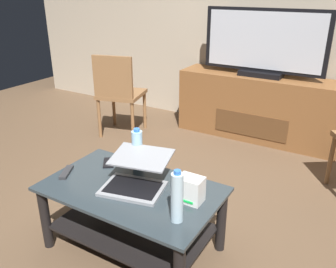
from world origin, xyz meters
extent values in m
plane|color=brown|center=(0.00, 0.00, 0.00)|extent=(7.68, 7.68, 0.00)
cube|color=#2D383D|center=(0.08, -0.29, 0.43)|extent=(1.04, 0.62, 0.02)
cube|color=black|center=(0.08, -0.29, 0.15)|extent=(0.92, 0.55, 0.02)
cylinder|color=black|center=(-0.40, -0.55, 0.21)|extent=(0.06, 0.06, 0.42)
cylinder|color=black|center=(-0.40, -0.02, 0.21)|extent=(0.06, 0.06, 0.42)
cylinder|color=black|center=(0.55, -0.02, 0.21)|extent=(0.06, 0.06, 0.42)
cube|color=brown|center=(0.18, 1.84, 0.34)|extent=(1.68, 0.43, 0.67)
cube|color=#55351C|center=(0.18, 1.62, 0.20)|extent=(0.76, 0.01, 0.24)
cube|color=black|center=(0.18, 1.82, 0.70)|extent=(0.43, 0.20, 0.05)
cube|color=black|center=(0.18, 1.82, 1.03)|extent=(1.22, 0.04, 0.61)
cube|color=#B2B7C1|center=(0.18, 1.80, 1.03)|extent=(1.14, 0.01, 0.55)
cylinder|color=brown|center=(1.00, 1.17, 0.21)|extent=(0.04, 0.04, 0.43)
cube|color=brown|center=(-1.13, 1.19, 0.45)|extent=(0.54, 0.54, 0.04)
cube|color=brown|center=(-1.08, 1.00, 0.67)|extent=(0.41, 0.14, 0.44)
cylinder|color=brown|center=(-1.00, 1.43, 0.21)|extent=(0.04, 0.04, 0.43)
cylinder|color=brown|center=(-1.37, 1.33, 0.21)|extent=(0.04, 0.04, 0.43)
cylinder|color=brown|center=(-0.90, 1.06, 0.21)|extent=(0.04, 0.04, 0.43)
cylinder|color=brown|center=(-1.27, 0.96, 0.21)|extent=(0.04, 0.04, 0.43)
cube|color=gray|center=(0.10, -0.30, 0.44)|extent=(0.40, 0.33, 0.02)
cube|color=black|center=(0.10, -0.30, 0.45)|extent=(0.34, 0.26, 0.00)
cube|color=gray|center=(0.07, -0.16, 0.58)|extent=(0.40, 0.33, 0.04)
cube|color=#3F8CD8|center=(0.07, -0.17, 0.58)|extent=(0.36, 0.29, 0.03)
cube|color=white|center=(0.44, -0.23, 0.51)|extent=(0.14, 0.10, 0.15)
cube|color=#19D84C|center=(0.44, -0.28, 0.46)|extent=(0.08, 0.00, 0.01)
cylinder|color=silver|center=(0.46, -0.42, 0.57)|extent=(0.06, 0.06, 0.27)
cylinder|color=blue|center=(0.46, -0.42, 0.71)|extent=(0.03, 0.03, 0.02)
cylinder|color=#99C6E5|center=(-0.04, -0.05, 0.56)|extent=(0.07, 0.07, 0.25)
cylinder|color=blue|center=(-0.04, -0.05, 0.69)|extent=(0.04, 0.04, 0.02)
cube|color=black|center=(-0.23, -0.11, 0.44)|extent=(0.14, 0.15, 0.01)
cube|color=#2D2D30|center=(-0.37, -0.36, 0.45)|extent=(0.11, 0.16, 0.02)
camera|label=1|loc=(1.18, -1.72, 1.54)|focal=37.88mm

